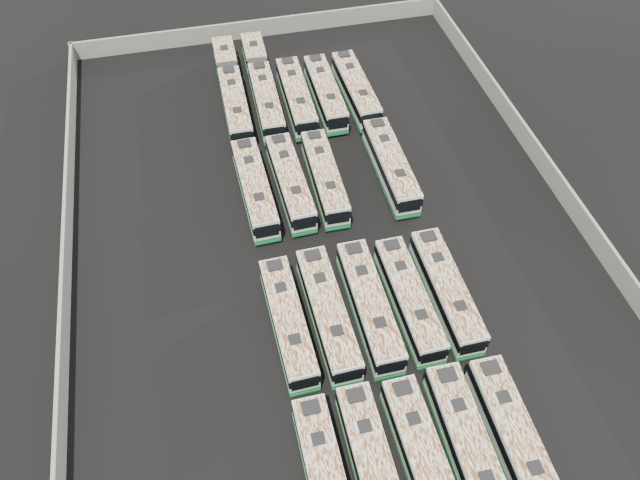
{
  "coord_description": "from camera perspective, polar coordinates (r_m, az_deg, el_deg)",
  "views": [
    {
      "loc": [
        -9.1,
        -32.61,
        41.96
      ],
      "look_at": [
        -1.1,
        1.01,
        1.6
      ],
      "focal_mm": 35.0,
      "sensor_mm": 36.0,
      "label": 1
    }
  ],
  "objects": [
    {
      "name": "bus_midfront_left",
      "position": [
        48.52,
        0.73,
        -6.75
      ],
      "size": [
        2.64,
        11.52,
        3.23
      ],
      "rotation": [
        0.0,
        0.0,
        0.02
      ],
      "color": "beige",
      "rests_on": "ground"
    },
    {
      "name": "bus_front_right",
      "position": [
        44.6,
        13.42,
        -18.04
      ],
      "size": [
        2.65,
        11.44,
        3.21
      ],
      "rotation": [
        0.0,
        0.0,
        -0.02
      ],
      "color": "beige",
      "rests_on": "ground"
    },
    {
      "name": "bus_back_right",
      "position": [
        68.41,
        0.5,
        13.26
      ],
      "size": [
        2.4,
        11.09,
        3.12
      ],
      "rotation": [
        0.0,
        0.0,
        -0.01
      ],
      "color": "beige",
      "rests_on": "ground"
    },
    {
      "name": "bus_midfront_center",
      "position": [
        49.08,
        4.53,
        -6.03
      ],
      "size": [
        2.45,
        11.46,
        3.23
      ],
      "rotation": [
        0.0,
        0.0,
        -0.0
      ],
      "color": "beige",
      "rests_on": "ground"
    },
    {
      "name": "bus_midback_left",
      "position": [
        58.02,
        -2.73,
        5.29
      ],
      "size": [
        2.65,
        11.22,
        3.14
      ],
      "rotation": [
        0.0,
        0.0,
        0.03
      ],
      "color": "beige",
      "rests_on": "ground"
    },
    {
      "name": "perimeter_wall",
      "position": [
        53.06,
        1.41,
        -0.95
      ],
      "size": [
        45.2,
        73.2,
        2.2
      ],
      "color": "slate",
      "rests_on": "ground"
    },
    {
      "name": "bus_midback_center",
      "position": [
        58.43,
        0.43,
        5.72
      ],
      "size": [
        2.54,
        11.05,
        3.1
      ],
      "rotation": [
        0.0,
        0.0,
        -0.02
      ],
      "color": "beige",
      "rests_on": "ground"
    },
    {
      "name": "bus_midfront_right",
      "position": [
        49.87,
        8.13,
        -5.39
      ],
      "size": [
        2.46,
        11.03,
        3.1
      ],
      "rotation": [
        0.0,
        0.0,
        0.01
      ],
      "color": "beige",
      "rests_on": "ground"
    },
    {
      "name": "bus_back_far_right",
      "position": [
        69.01,
        3.29,
        13.56
      ],
      "size": [
        2.59,
        11.28,
        3.16
      ],
      "rotation": [
        0.0,
        0.0,
        0.02
      ],
      "color": "beige",
      "rests_on": "ground"
    },
    {
      "name": "bus_midback_far_left",
      "position": [
        57.64,
        -5.97,
        4.7
      ],
      "size": [
        2.66,
        11.42,
        3.2
      ],
      "rotation": [
        0.0,
        0.0,
        0.02
      ],
      "color": "beige",
      "rests_on": "ground"
    },
    {
      "name": "bus_front_center",
      "position": [
        43.73,
        9.47,
        -19.37
      ],
      "size": [
        2.51,
        11.28,
        3.17
      ],
      "rotation": [
        0.0,
        0.0,
        0.01
      ],
      "color": "beige",
      "rests_on": "ground"
    },
    {
      "name": "bus_back_center",
      "position": [
        67.85,
        -2.17,
        12.91
      ],
      "size": [
        2.57,
        11.35,
        3.19
      ],
      "rotation": [
        0.0,
        0.0,
        -0.02
      ],
      "color": "beige",
      "rests_on": "ground"
    },
    {
      "name": "bus_midback_far_right",
      "position": [
        59.9,
        6.49,
        6.74
      ],
      "size": [
        2.49,
        11.4,
        3.21
      ],
      "rotation": [
        0.0,
        0.0,
        -0.01
      ],
      "color": "beige",
      "rests_on": "ground"
    },
    {
      "name": "bus_back_far_left",
      "position": [
        69.6,
        -8.05,
        13.45
      ],
      "size": [
        2.66,
        17.18,
        3.11
      ],
      "rotation": [
        0.0,
        0.0,
        -0.02
      ],
      "color": "beige",
      "rests_on": "ground"
    },
    {
      "name": "ground",
      "position": [
        53.92,
        1.38,
        -1.69
      ],
      "size": [
        140.0,
        140.0,
        0.0
      ],
      "primitive_type": "plane",
      "color": "black",
      "rests_on": "ground"
    },
    {
      "name": "bus_midfront_far_right",
      "position": [
        50.83,
        11.46,
        -4.58
      ],
      "size": [
        2.37,
        11.16,
        3.14
      ],
      "rotation": [
        0.0,
        0.0,
        -0.0
      ],
      "color": "beige",
      "rests_on": "ground"
    },
    {
      "name": "bus_front_left",
      "position": [
        43.15,
        4.93,
        -20.23
      ],
      "size": [
        2.46,
        11.26,
        3.17
      ],
      "rotation": [
        0.0,
        0.0,
        -0.01
      ],
      "color": "beige",
      "rests_on": "ground"
    },
    {
      "name": "bus_front_far_right",
      "position": [
        45.63,
        17.32,
        -17.02
      ],
      "size": [
        2.57,
        11.35,
        3.19
      ],
      "rotation": [
        0.0,
        0.0,
        -0.02
      ],
      "color": "beige",
      "rests_on": "ground"
    },
    {
      "name": "bus_midfront_far_left",
      "position": [
        48.22,
        -2.93,
        -7.52
      ],
      "size": [
        2.58,
        11.09,
        3.11
      ],
      "rotation": [
        0.0,
        0.0,
        0.02
      ],
      "color": "beige",
      "rests_on": "ground"
    },
    {
      "name": "bus_back_left",
      "position": [
        69.85,
        -5.3,
        13.9
      ],
      "size": [
        2.78,
        17.28,
        3.12
      ],
      "rotation": [
        0.0,
        0.0,
        -0.02
      ],
      "color": "beige",
      "rests_on": "ground"
    }
  ]
}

